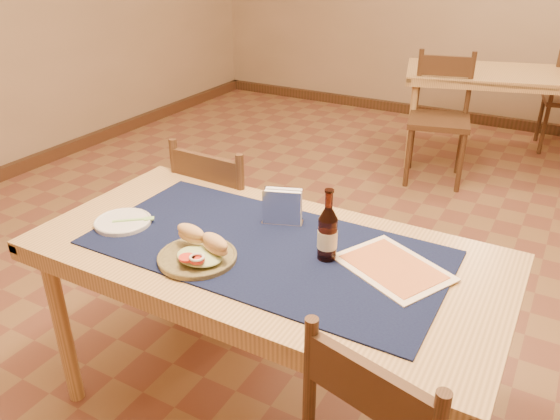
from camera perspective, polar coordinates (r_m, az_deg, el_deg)
The scene contains 13 objects.
room at distance 2.33m, azimuth 8.93°, elevation 19.17°, with size 6.04×7.04×2.84m.
main_table at distance 1.89m, azimuth -1.49°, elevation -6.14°, with size 1.60×0.80×0.75m.
placemat at distance 1.85m, azimuth -1.52°, elevation -3.91°, with size 1.20×0.60×0.01m, color #0E1733.
baseboard at distance 2.83m, azimuth 7.01°, elevation -8.97°, with size 6.00×7.00×0.10m.
back_table at distance 4.76m, azimuth 22.53°, elevation 12.24°, with size 1.68×1.15×0.75m.
chair_main_far at distance 2.61m, azimuth -5.30°, elevation -1.42°, with size 0.43×0.43×0.90m.
chair_back_near at distance 4.30m, azimuth 16.34°, elevation 9.39°, with size 0.53×0.53×0.95m.
sandwich_plate at distance 1.78m, azimuth -8.46°, elevation -4.42°, with size 0.26×0.26×0.10m.
side_plate at distance 2.06m, azimuth -16.10°, elevation -1.15°, with size 0.20×0.20×0.02m.
fork at distance 2.05m, azimuth -14.74°, elevation -0.97°, with size 0.13×0.11×0.00m.
beer_bottle at distance 1.74m, azimuth 4.99°, elevation -2.47°, with size 0.06×0.06×0.24m.
napkin_holder at distance 1.97m, azimuth 0.25°, elevation 0.26°, with size 0.16×0.10×0.13m.
menu_card at distance 1.76m, azimuth 11.71°, elevation -5.89°, with size 0.41×0.37×0.01m.
Camera 1 is at (0.82, -2.16, 1.69)m, focal length 35.00 mm.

